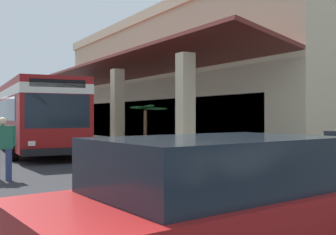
% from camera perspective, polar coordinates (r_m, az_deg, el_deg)
% --- Properties ---
extents(ground, '(120.00, 120.00, 0.00)m').
position_cam_1_polar(ground, '(22.88, 0.47, -3.98)').
color(ground, '#262628').
extents(curb_strip, '(29.95, 0.50, 0.12)m').
position_cam_1_polar(curb_strip, '(23.65, -11.37, -3.70)').
color(curb_strip, '#9E998E').
rests_on(curb_strip, ground).
extents(plaza_building, '(25.26, 15.74, 7.94)m').
position_cam_1_polar(plaza_building, '(28.40, 7.33, 4.87)').
color(plaza_building, '#C6B793').
rests_on(plaza_building, ground).
extents(transit_bus, '(11.36, 3.33, 3.34)m').
position_cam_1_polar(transit_bus, '(20.28, -18.23, 0.70)').
color(transit_bus, maroon).
rests_on(transit_bus, ground).
extents(parked_sedan_red, '(2.71, 4.55, 1.47)m').
position_cam_1_polar(parked_sedan_red, '(4.45, 8.14, -11.96)').
color(parked_sedan_red, maroon).
rests_on(parked_sedan_red, ground).
extents(pedestrian, '(0.46, 0.67, 1.65)m').
position_cam_1_polar(pedestrian, '(11.63, -21.91, -3.55)').
color(pedestrian, navy).
rests_on(pedestrian, ground).
extents(potted_palm, '(1.50, 1.77, 2.22)m').
position_cam_1_polar(potted_palm, '(19.41, -3.14, -3.21)').
color(potted_palm, brown).
rests_on(potted_palm, ground).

